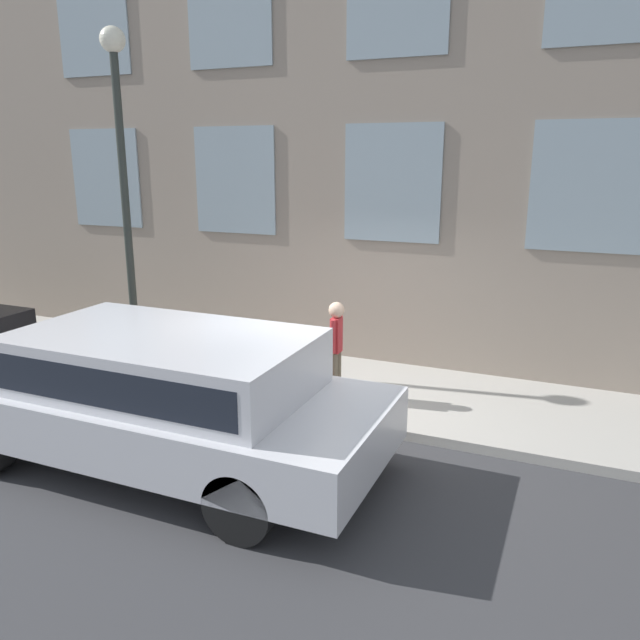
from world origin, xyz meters
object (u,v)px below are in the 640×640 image
person (336,341)px  fire_hydrant (304,368)px  parked_truck_silver_near (161,389)px  street_lamp (122,161)px

person → fire_hydrant: bearing=-38.0°
parked_truck_silver_near → fire_hydrant: bearing=-21.1°
fire_hydrant → parked_truck_silver_near: parked_truck_silver_near is taller
parked_truck_silver_near → street_lamp: 4.11m
fire_hydrant → parked_truck_silver_near: size_ratio=0.18×
parked_truck_silver_near → person: bearing=-26.1°
fire_hydrant → street_lamp: street_lamp is taller
fire_hydrant → person: person is taller
person → street_lamp: bearing=-79.6°
parked_truck_silver_near → street_lamp: size_ratio=1.02×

